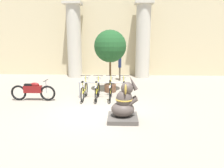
% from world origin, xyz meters
% --- Properties ---
extents(ground_plane, '(60.00, 60.00, 0.00)m').
position_xyz_m(ground_plane, '(0.00, 0.00, 0.00)').
color(ground_plane, gray).
extents(building_facade, '(20.00, 0.20, 6.00)m').
position_xyz_m(building_facade, '(0.00, 8.60, 3.00)').
color(building_facade, '#C6B78E').
rests_on(building_facade, ground_plane).
extents(column_left, '(1.24, 1.24, 5.16)m').
position_xyz_m(column_left, '(-2.41, 7.60, 2.62)').
color(column_left, '#BCB7A8').
rests_on(column_left, ground_plane).
extents(column_right, '(1.24, 1.24, 5.16)m').
position_xyz_m(column_right, '(2.41, 7.60, 2.62)').
color(column_right, '#BCB7A8').
rests_on(column_right, ground_plane).
extents(bike_rack, '(2.41, 0.05, 0.77)m').
position_xyz_m(bike_rack, '(0.12, 1.95, 0.57)').
color(bike_rack, gray).
rests_on(bike_rack, ground_plane).
extents(bicycle_0, '(0.48, 1.75, 1.04)m').
position_xyz_m(bicycle_0, '(-0.79, 1.81, 0.42)').
color(bicycle_0, black).
rests_on(bicycle_0, ground_plane).
extents(bicycle_1, '(0.48, 1.75, 1.04)m').
position_xyz_m(bicycle_1, '(-0.18, 1.80, 0.42)').
color(bicycle_1, black).
rests_on(bicycle_1, ground_plane).
extents(bicycle_2, '(0.48, 1.75, 1.04)m').
position_xyz_m(bicycle_2, '(0.42, 1.84, 0.42)').
color(bicycle_2, black).
rests_on(bicycle_2, ground_plane).
extents(bicycle_3, '(0.48, 1.75, 1.04)m').
position_xyz_m(bicycle_3, '(1.03, 1.84, 0.42)').
color(bicycle_3, black).
rests_on(bicycle_3, ground_plane).
extents(elephant_statue, '(1.02, 1.02, 1.58)m').
position_xyz_m(elephant_statue, '(1.00, -0.79, 0.54)').
color(elephant_statue, '#4C4742').
rests_on(elephant_statue, ground_plane).
extents(motorcycle, '(2.03, 0.55, 0.94)m').
position_xyz_m(motorcycle, '(-3.05, 1.46, 0.46)').
color(motorcycle, black).
rests_on(motorcycle, ground_plane).
extents(person_pedestrian, '(0.24, 0.47, 1.79)m').
position_xyz_m(person_pedestrian, '(0.82, 6.40, 1.09)').
color(person_pedestrian, brown).
rests_on(person_pedestrian, ground_plane).
extents(potted_tree, '(1.64, 1.64, 3.19)m').
position_xyz_m(potted_tree, '(0.34, 3.24, 2.30)').
color(potted_tree, brown).
rests_on(potted_tree, ground_plane).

